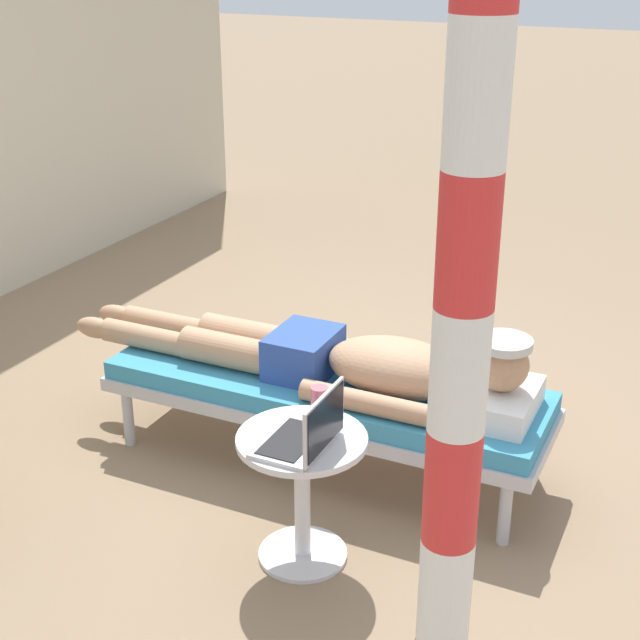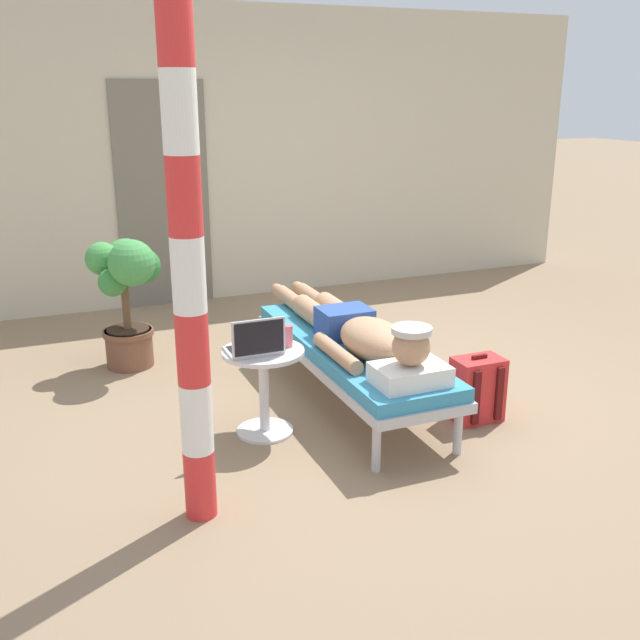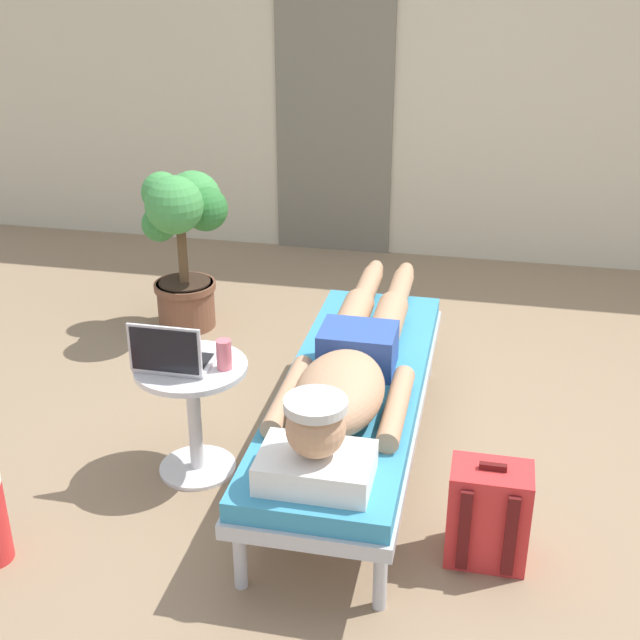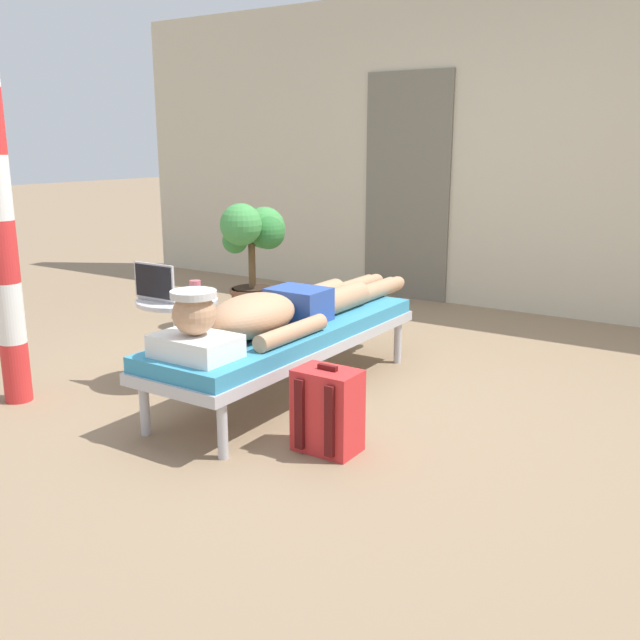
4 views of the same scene
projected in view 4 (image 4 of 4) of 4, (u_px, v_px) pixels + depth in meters
The scene contains 10 objects.
ground_plane at pixel (322, 395), 4.13m from camera, with size 40.00×40.00×0.00m, color #8C7256.
house_wall_back at pixel (480, 151), 6.14m from camera, with size 7.60×0.20×2.70m, color beige.
house_door_panel at pixel (407, 188), 6.47m from camera, with size 0.84×0.03×2.04m, color #6D6759.
lounge_chair at pixel (289, 336), 4.07m from camera, with size 0.61×1.96×0.42m.
person_reclining at pixel (278, 310), 3.95m from camera, with size 0.53×2.17×0.33m.
side_table at pixel (178, 327), 4.24m from camera, with size 0.48×0.48×0.52m.
laptop at pixel (163, 290), 4.18m from camera, with size 0.31×0.24×0.23m.
drink_glass at pixel (196, 291), 4.11m from camera, with size 0.06×0.06×0.13m, color #D86672.
backpack at pixel (328, 411), 3.35m from camera, with size 0.30×0.26×0.42m.
potted_plant at pixel (253, 248), 5.63m from camera, with size 0.52×0.62×0.98m.
Camera 4 is at (2.12, -3.27, 1.43)m, focal length 39.85 mm.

